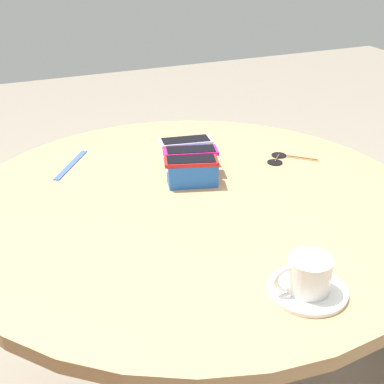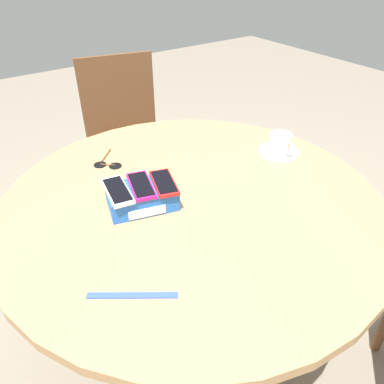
{
  "view_description": "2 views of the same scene",
  "coord_description": "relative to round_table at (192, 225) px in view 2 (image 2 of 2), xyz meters",
  "views": [
    {
      "loc": [
        1.05,
        -0.45,
        1.33
      ],
      "look_at": [
        0.0,
        0.0,
        0.75
      ],
      "focal_mm": 50.0,
      "sensor_mm": 36.0,
      "label": 1
    },
    {
      "loc": [
        -0.52,
        -0.74,
        1.37
      ],
      "look_at": [
        0.0,
        0.0,
        0.75
      ],
      "focal_mm": 35.0,
      "sensor_mm": 36.0,
      "label": 2
    }
  ],
  "objects": [
    {
      "name": "ground_plane",
      "position": [
        0.0,
        0.0,
        -0.62
      ],
      "size": [
        8.0,
        8.0,
        0.0
      ],
      "primitive_type": "plane",
      "color": "gray"
    },
    {
      "name": "round_table",
      "position": [
        0.0,
        0.0,
        0.0
      ],
      "size": [
        1.14,
        1.14,
        0.73
      ],
      "color": "#2D2D2D",
      "rests_on": "ground_plane"
    },
    {
      "name": "phone_box",
      "position": [
        -0.14,
        0.05,
        0.14
      ],
      "size": [
        0.22,
        0.17,
        0.06
      ],
      "color": "blue",
      "rests_on": "round_table"
    },
    {
      "name": "phone_white",
      "position": [
        -0.2,
        0.07,
        0.17
      ],
      "size": [
        0.08,
        0.15,
        0.01
      ],
      "color": "silver",
      "rests_on": "phone_box"
    },
    {
      "name": "phone_magenta",
      "position": [
        -0.14,
        0.06,
        0.17
      ],
      "size": [
        0.09,
        0.15,
        0.01
      ],
      "color": "#D11975",
      "rests_on": "phone_box"
    },
    {
      "name": "phone_red",
      "position": [
        -0.08,
        0.03,
        0.17
      ],
      "size": [
        0.1,
        0.15,
        0.01
      ],
      "color": "red",
      "rests_on": "phone_box"
    },
    {
      "name": "saucer",
      "position": [
        0.41,
        0.05,
        0.11
      ],
      "size": [
        0.15,
        0.15,
        0.01
      ],
      "primitive_type": "cylinder",
      "color": "white",
      "rests_on": "round_table"
    },
    {
      "name": "coffee_cup",
      "position": [
        0.41,
        0.05,
        0.15
      ],
      "size": [
        0.08,
        0.11,
        0.06
      ],
      "color": "white",
      "rests_on": "saucer"
    },
    {
      "name": "lanyard_strap",
      "position": [
        -0.32,
        -0.23,
        0.11
      ],
      "size": [
        0.17,
        0.13,
        0.0
      ],
      "primitive_type": "cube",
      "rotation": [
        0.0,
        0.0,
        -0.6
      ],
      "color": "blue",
      "rests_on": "round_table"
    },
    {
      "name": "sunglasses",
      "position": [
        -0.12,
        0.32,
        0.11
      ],
      "size": [
        0.1,
        0.14,
        0.01
      ],
      "color": "black",
      "rests_on": "round_table"
    },
    {
      "name": "chair_far_side",
      "position": [
        0.21,
        0.87,
        -0.16
      ],
      "size": [
        0.48,
        0.48,
        0.9
      ],
      "color": "brown",
      "rests_on": "ground_plane"
    }
  ]
}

